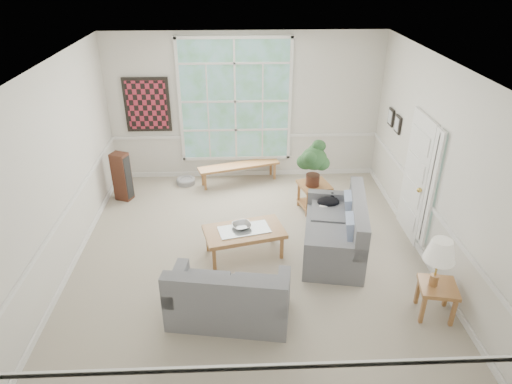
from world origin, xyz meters
TOP-DOWN VIEW (x-y plane):
  - floor at (0.00, 0.00)m, footprint 5.50×6.00m
  - ceiling at (0.00, 0.00)m, footprint 5.50×6.00m
  - wall_back at (0.00, 3.00)m, footprint 5.50×0.02m
  - wall_front at (0.00, -3.00)m, footprint 5.50×0.02m
  - wall_left at (-2.75, 0.00)m, footprint 0.02×6.00m
  - wall_right at (2.75, 0.00)m, footprint 0.02×6.00m
  - window_back at (-0.20, 2.96)m, footprint 2.30×0.08m
  - entry_door at (2.71, 0.60)m, footprint 0.08×0.90m
  - door_sidelight at (2.71, -0.03)m, footprint 0.08×0.26m
  - wall_art at (-1.95, 2.95)m, footprint 0.90×0.06m
  - wall_frame_near at (2.71, 1.75)m, footprint 0.04×0.26m
  - wall_frame_far at (2.71, 2.15)m, footprint 0.04×0.26m
  - loveseat_right at (1.33, 0.10)m, footprint 1.20×1.87m
  - loveseat_front at (-0.32, -1.32)m, footprint 1.66×1.04m
  - coffee_table at (-0.09, 0.06)m, footprint 1.35×0.94m
  - pewter_bowl at (-0.13, 0.12)m, footprint 0.46×0.46m
  - window_bench at (-0.15, 2.65)m, footprint 1.71×0.81m
  - end_table at (1.23, 1.45)m, footprint 0.65×0.65m
  - houseplant at (1.18, 1.40)m, footprint 0.71×0.71m
  - side_table at (2.40, -1.41)m, footprint 0.55×0.55m
  - table_lamp at (2.33, -1.39)m, footprint 0.46×0.46m
  - pet_bed at (-1.27, 2.62)m, footprint 0.51×0.51m
  - floor_speaker at (-2.40, 2.02)m, footprint 0.37×0.33m
  - cat at (1.34, 0.72)m, footprint 0.40×0.30m

SIDE VIEW (x-z plane):
  - floor at x=0.00m, z-range -0.01..0.00m
  - pet_bed at x=-1.27m, z-range 0.00..0.12m
  - window_bench at x=-0.15m, z-range 0.00..0.39m
  - coffee_table at x=-0.09m, z-range 0.00..0.46m
  - side_table at x=2.40m, z-range 0.00..0.48m
  - end_table at x=1.23m, z-range 0.00..0.53m
  - loveseat_front at x=-0.32m, z-range 0.00..0.84m
  - loveseat_right at x=1.33m, z-range 0.00..0.94m
  - floor_speaker at x=-2.40m, z-range 0.00..0.96m
  - pewter_bowl at x=-0.13m, z-range 0.46..0.55m
  - cat at x=1.34m, z-range 0.48..0.66m
  - table_lamp at x=2.33m, z-range 0.48..1.17m
  - houseplant at x=1.18m, z-range 0.53..1.39m
  - entry_door at x=2.71m, z-range 0.00..2.10m
  - door_sidelight at x=2.71m, z-range 0.20..2.10m
  - wall_back at x=0.00m, z-range 0.00..3.00m
  - wall_front at x=0.00m, z-range 0.00..3.00m
  - wall_left at x=-2.75m, z-range 0.00..3.00m
  - wall_right at x=2.75m, z-range 0.00..3.00m
  - wall_frame_near at x=2.71m, z-range 1.39..1.71m
  - wall_frame_far at x=2.71m, z-range 1.39..1.71m
  - wall_art at x=-1.95m, z-range 1.05..2.15m
  - window_back at x=-0.20m, z-range 0.45..2.85m
  - ceiling at x=0.00m, z-range 2.99..3.01m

